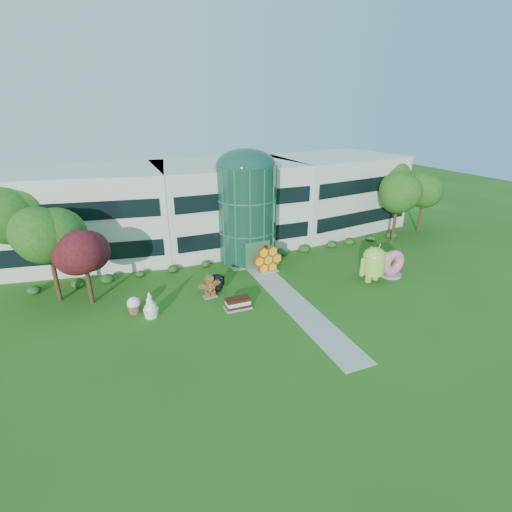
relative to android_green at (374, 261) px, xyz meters
name	(u,v)px	position (x,y,z in m)	size (l,w,h in m)	color
ground	(300,309)	(-8.81, -2.19, -1.93)	(140.00, 140.00, 0.00)	#215114
building	(228,203)	(-8.81, 15.81, 2.72)	(46.00, 15.00, 9.30)	beige
atrium	(246,214)	(-8.81, 9.81, 2.97)	(6.00, 6.00, 9.80)	#194738
walkway	(289,298)	(-8.81, -0.19, -1.91)	(2.40, 20.00, 0.04)	#9E9E93
tree_red	(86,270)	(-24.31, 5.31, 1.07)	(4.00, 4.00, 6.00)	#3F0C14
trees_backdrop	(243,218)	(-8.81, 10.81, 2.27)	(52.00, 8.00, 8.40)	#1D4B12
android_green	(374,261)	(0.00, 0.00, 0.00)	(3.41, 2.27, 3.87)	#97D343
android_black	(217,281)	(-14.12, 3.28, -0.94)	(1.74, 1.17, 1.98)	black
donut	(392,263)	(2.35, 0.18, -0.60)	(2.56, 1.23, 2.66)	#E05595
gingerbread	(210,286)	(-14.95, 2.61, -0.89)	(2.25, 0.87, 2.08)	maroon
ice_cream_sandwich	(238,303)	(-13.42, -0.21, -1.46)	(2.13, 1.07, 0.95)	black
honeycomb	(267,260)	(-8.29, 5.50, -0.72)	(3.09, 1.10, 2.42)	#FBAD19
froyo	(150,305)	(-20.05, 1.17, -0.87)	(1.23, 1.23, 2.12)	white
cupcake	(134,305)	(-21.19, 2.33, -1.26)	(1.12, 1.12, 1.35)	white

